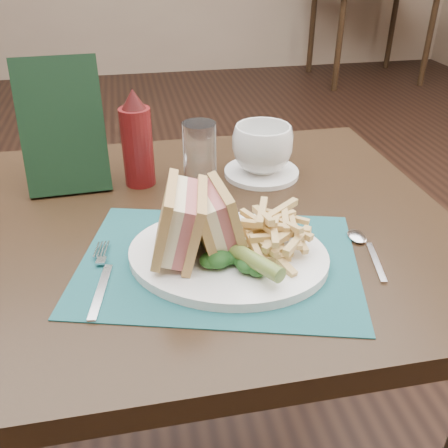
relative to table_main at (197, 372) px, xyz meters
name	(u,v)px	position (x,y,z in m)	size (l,w,h in m)	color
floor	(178,338)	(0.00, 0.50, -0.38)	(7.00, 7.00, 0.00)	black
wall_back	(135,74)	(0.00, 4.00, -0.38)	(6.00, 6.00, 0.00)	gray
table_main	(197,372)	(0.00, 0.00, 0.00)	(0.90, 0.75, 0.75)	black
table_bg_right	(368,34)	(1.99, 3.45, 0.00)	(0.90, 0.75, 0.75)	black
placemat	(219,262)	(0.02, -0.13, 0.38)	(0.41, 0.29, 0.00)	#184C4F
plate	(228,256)	(0.04, -0.13, 0.38)	(0.30, 0.24, 0.01)	white
sandwich_half_a	(165,222)	(-0.05, -0.13, 0.45)	(0.06, 0.12, 0.10)	tan
sandwich_half_b	(200,220)	(0.00, -0.12, 0.44)	(0.06, 0.10, 0.09)	tan
kale_garnish	(234,263)	(0.04, -0.18, 0.41)	(0.11, 0.08, 0.03)	#153B16
pickle_spear	(249,258)	(0.06, -0.19, 0.41)	(0.02, 0.02, 0.12)	#536A28
fries_pile	(273,227)	(0.11, -0.13, 0.42)	(0.18, 0.20, 0.06)	tan
fork	(101,276)	(-0.15, -0.15, 0.38)	(0.03, 0.17, 0.01)	silver
spoon	(369,251)	(0.25, -0.16, 0.38)	(0.03, 0.15, 0.01)	silver
saucer	(261,172)	(0.16, 0.15, 0.38)	(0.15, 0.15, 0.01)	white
coffee_cup	(262,149)	(0.16, 0.15, 0.43)	(0.12, 0.12, 0.09)	white
drinking_glass	(200,157)	(0.03, 0.11, 0.44)	(0.06, 0.06, 0.13)	white
ketchup_bottle	(137,138)	(-0.08, 0.16, 0.47)	(0.06, 0.06, 0.19)	#560E10
check_presenter	(63,127)	(-0.21, 0.17, 0.49)	(0.15, 0.02, 0.25)	black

